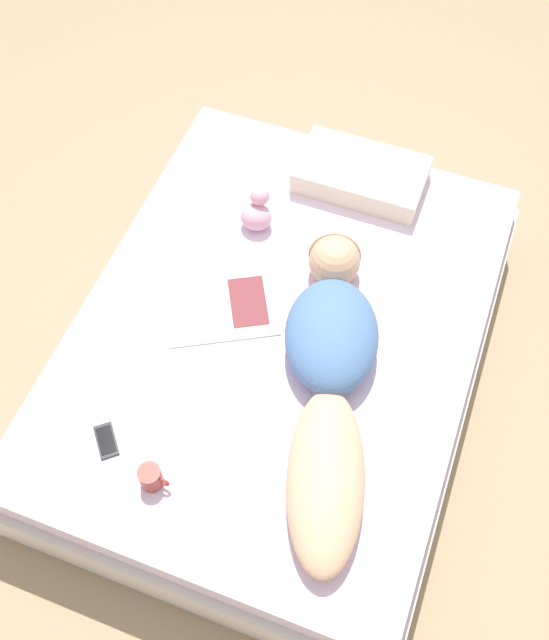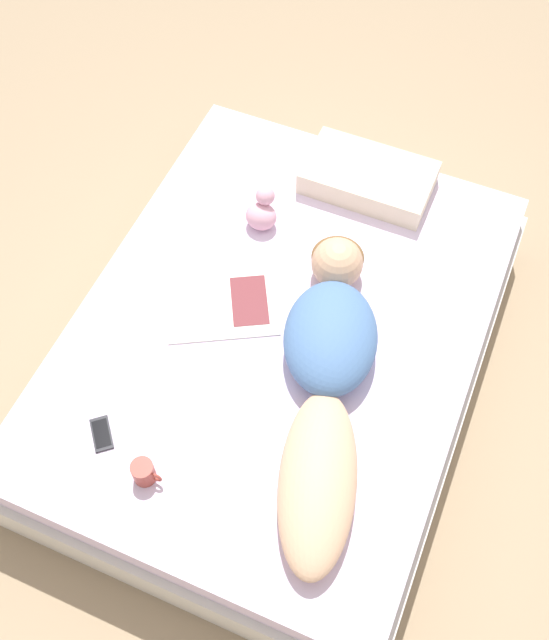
{
  "view_description": "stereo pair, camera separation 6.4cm",
  "coord_description": "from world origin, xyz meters",
  "px_view_note": "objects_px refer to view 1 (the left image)",
  "views": [
    {
      "loc": [
        0.52,
        -1.42,
        2.94
      ],
      "look_at": [
        -0.01,
        -0.01,
        0.48
      ],
      "focal_mm": 42.0,
      "sensor_mm": 36.0,
      "label": 1
    },
    {
      "loc": [
        0.58,
        -1.4,
        2.94
      ],
      "look_at": [
        -0.01,
        -0.01,
        0.48
      ],
      "focal_mm": 42.0,
      "sensor_mm": 36.0,
      "label": 2
    }
  ],
  "objects_px": {
    "cell_phone": "(106,441)",
    "open_magazine": "(222,305)",
    "coffee_mug": "(151,477)",
    "person": "(330,367)"
  },
  "relations": [
    {
      "from": "cell_phone",
      "to": "open_magazine",
      "type": "bearing_deg",
      "value": 36.09
    },
    {
      "from": "open_magazine",
      "to": "coffee_mug",
      "type": "xyz_separation_m",
      "value": [
        0.06,
        -0.76,
        0.05
      ]
    },
    {
      "from": "person",
      "to": "open_magazine",
      "type": "bearing_deg",
      "value": 146.1
    },
    {
      "from": "open_magazine",
      "to": "coffee_mug",
      "type": "relative_size",
      "value": 4.88
    },
    {
      "from": "coffee_mug",
      "to": "cell_phone",
      "type": "distance_m",
      "value": 0.24
    },
    {
      "from": "person",
      "to": "cell_phone",
      "type": "xyz_separation_m",
      "value": [
        -0.67,
        -0.52,
        -0.09
      ]
    },
    {
      "from": "open_magazine",
      "to": "coffee_mug",
      "type": "height_order",
      "value": "coffee_mug"
    },
    {
      "from": "person",
      "to": "coffee_mug",
      "type": "height_order",
      "value": "person"
    },
    {
      "from": "person",
      "to": "open_magazine",
      "type": "relative_size",
      "value": 2.5
    },
    {
      "from": "open_magazine",
      "to": "person",
      "type": "bearing_deg",
      "value": -46.18
    }
  ]
}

